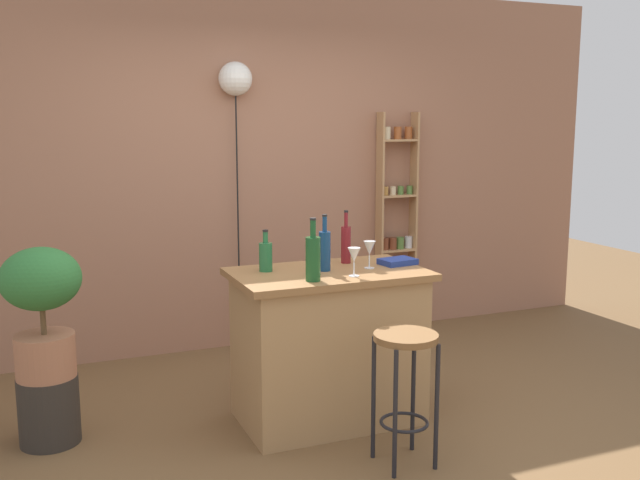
{
  "coord_description": "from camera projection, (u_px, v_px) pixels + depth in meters",
  "views": [
    {
      "loc": [
        -1.63,
        -3.49,
        1.8
      ],
      "look_at": [
        0.05,
        0.55,
        1.05
      ],
      "focal_mm": 40.55,
      "sensor_mm": 36.0,
      "label": 1
    }
  ],
  "objects": [
    {
      "name": "pendant_globe_light",
      "position": [
        235.0,
        81.0,
        5.39
      ],
      "size": [
        0.25,
        0.25,
        2.21
      ],
      "color": "black",
      "rests_on": "ground"
    },
    {
      "name": "bottle_soda_blue",
      "position": [
        325.0,
        250.0,
        4.2
      ],
      "size": [
        0.07,
        0.07,
        0.33
      ],
      "color": "navy",
      "rests_on": "kitchen_counter"
    },
    {
      "name": "cookbook",
      "position": [
        398.0,
        261.0,
        4.4
      ],
      "size": [
        0.23,
        0.18,
        0.03
      ],
      "primitive_type": "cube",
      "rotation": [
        0.0,
        0.0,
        0.14
      ],
      "color": "navy",
      "rests_on": "kitchen_counter"
    },
    {
      "name": "spice_shelf",
      "position": [
        396.0,
        229.0,
        6.09
      ],
      "size": [
        0.34,
        0.12,
        1.84
      ],
      "color": "tan",
      "rests_on": "ground"
    },
    {
      "name": "back_wall",
      "position": [
        245.0,
        169.0,
        5.64
      ],
      "size": [
        6.4,
        0.1,
        2.8
      ],
      "primitive_type": "cube",
      "color": "#9E6B51",
      "rests_on": "ground"
    },
    {
      "name": "kitchen_counter",
      "position": [
        328.0,
        345.0,
        4.29
      ],
      "size": [
        1.13,
        0.68,
        0.91
      ],
      "color": "#A87F51",
      "rests_on": "ground"
    },
    {
      "name": "potted_plant",
      "position": [
        42.0,
        302.0,
        3.92
      ],
      "size": [
        0.43,
        0.39,
        0.73
      ],
      "color": "#A86B4C",
      "rests_on": "plant_stool"
    },
    {
      "name": "bottle_vinegar",
      "position": [
        266.0,
        256.0,
        4.19
      ],
      "size": [
        0.08,
        0.08,
        0.24
      ],
      "color": "#236638",
      "rests_on": "kitchen_counter"
    },
    {
      "name": "ground",
      "position": [
        349.0,
        438.0,
        4.1
      ],
      "size": [
        12.0,
        12.0,
        0.0
      ],
      "primitive_type": "plane",
      "color": "brown"
    },
    {
      "name": "bottle_olive_oil",
      "position": [
        346.0,
        243.0,
        4.43
      ],
      "size": [
        0.06,
        0.06,
        0.33
      ],
      "color": "maroon",
      "rests_on": "kitchen_counter"
    },
    {
      "name": "bar_stool",
      "position": [
        405.0,
        368.0,
        3.72
      ],
      "size": [
        0.33,
        0.33,
        0.71
      ],
      "color": "black",
      "rests_on": "ground"
    },
    {
      "name": "wine_glass_center",
      "position": [
        354.0,
        256.0,
        4.05
      ],
      "size": [
        0.07,
        0.07,
        0.16
      ],
      "color": "silver",
      "rests_on": "kitchen_counter"
    },
    {
      "name": "wine_glass_left",
      "position": [
        369.0,
        249.0,
        4.27
      ],
      "size": [
        0.07,
        0.07,
        0.16
      ],
      "color": "silver",
      "rests_on": "kitchen_counter"
    },
    {
      "name": "bottle_sauce_amber",
      "position": [
        313.0,
        257.0,
        3.94
      ],
      "size": [
        0.08,
        0.08,
        0.35
      ],
      "color": "#194C23",
      "rests_on": "kitchen_counter"
    },
    {
      "name": "plant_stool",
      "position": [
        49.0,
        410.0,
        4.02
      ],
      "size": [
        0.33,
        0.33,
        0.39
      ],
      "primitive_type": "cylinder",
      "color": "#2D2823",
      "rests_on": "ground"
    }
  ]
}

